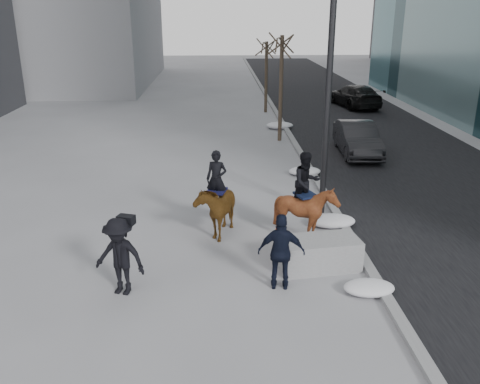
{
  "coord_description": "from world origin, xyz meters",
  "views": [
    {
      "loc": [
        -0.56,
        -10.86,
        5.85
      ],
      "look_at": [
        0.0,
        1.2,
        1.5
      ],
      "focal_mm": 38.0,
      "sensor_mm": 36.0,
      "label": 1
    }
  ],
  "objects_px": {
    "mounted_left": "(217,203)",
    "mounted_right": "(306,206)",
    "car_near": "(357,139)",
    "planter": "(319,253)"
  },
  "relations": [
    {
      "from": "car_near",
      "to": "mounted_left",
      "type": "height_order",
      "value": "mounted_left"
    },
    {
      "from": "planter",
      "to": "mounted_left",
      "type": "bearing_deg",
      "value": 138.25
    },
    {
      "from": "mounted_left",
      "to": "mounted_right",
      "type": "xyz_separation_m",
      "value": [
        2.35,
        -0.56,
        0.1
      ]
    },
    {
      "from": "car_near",
      "to": "mounted_right",
      "type": "relative_size",
      "value": 1.72
    },
    {
      "from": "planter",
      "to": "mounted_right",
      "type": "height_order",
      "value": "mounted_right"
    },
    {
      "from": "planter",
      "to": "mounted_right",
      "type": "relative_size",
      "value": 0.78
    },
    {
      "from": "planter",
      "to": "mounted_left",
      "type": "relative_size",
      "value": 0.81
    },
    {
      "from": "mounted_right",
      "to": "car_near",
      "type": "bearing_deg",
      "value": 66.52
    },
    {
      "from": "planter",
      "to": "car_near",
      "type": "bearing_deg",
      "value": 70.37
    },
    {
      "from": "car_near",
      "to": "mounted_left",
      "type": "distance_m",
      "value": 9.87
    }
  ]
}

